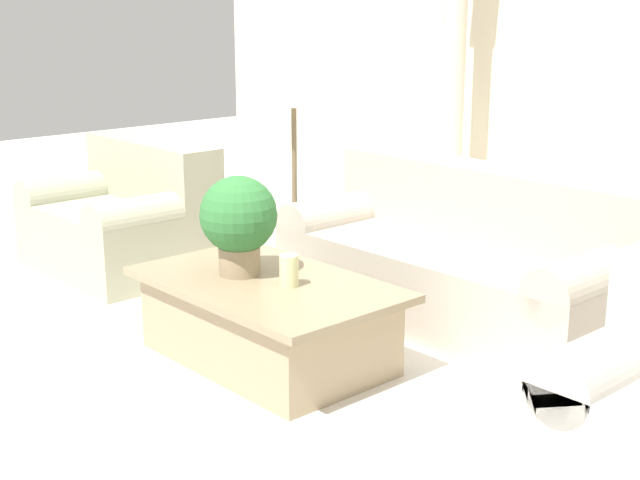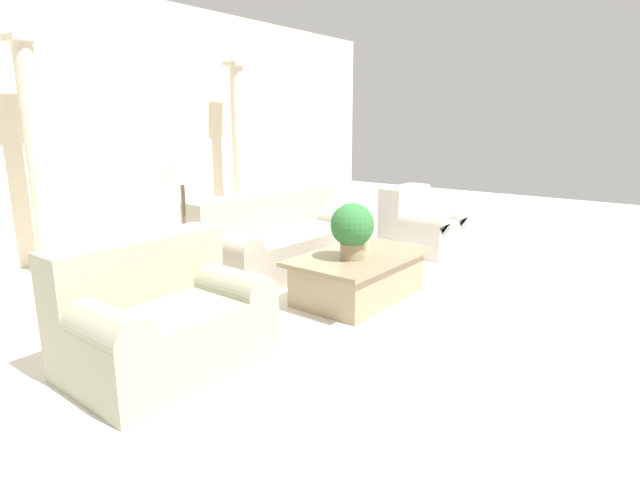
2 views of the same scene
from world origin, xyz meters
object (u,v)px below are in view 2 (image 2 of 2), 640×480
at_px(potted_plant, 352,227).
at_px(floor_lamp, 182,177).
at_px(loveseat, 161,315).
at_px(coffee_table, 359,276).
at_px(armchair, 419,224).
at_px(sofa_long, 280,240).

height_order(potted_plant, floor_lamp, floor_lamp).
bearing_deg(loveseat, floor_lamp, 44.02).
bearing_deg(coffee_table, potted_plant, -168.31).
relative_size(loveseat, armchair, 1.46).
bearing_deg(floor_lamp, loveseat, -135.98).
distance_m(sofa_long, potted_plant, 1.37).
relative_size(potted_plant, floor_lamp, 0.37).
relative_size(loveseat, coffee_table, 0.92).
xyz_separation_m(potted_plant, armchair, (2.16, 0.43, -0.37)).
bearing_deg(sofa_long, coffee_table, -101.20).
height_order(sofa_long, potted_plant, potted_plant).
bearing_deg(armchair, coffee_table, -168.68).
xyz_separation_m(loveseat, potted_plant, (1.75, -0.35, 0.37)).
bearing_deg(floor_lamp, armchair, -13.15).
height_order(coffee_table, armchair, armchair).
bearing_deg(sofa_long, floor_lamp, -176.02).
xyz_separation_m(sofa_long, coffee_table, (-0.24, -1.21, -0.12)).
bearing_deg(armchair, potted_plant, -168.65).
bearing_deg(coffee_table, sofa_long, 78.80).
distance_m(sofa_long, floor_lamp, 1.57).
distance_m(loveseat, potted_plant, 1.82).
height_order(sofa_long, coffee_table, sofa_long).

